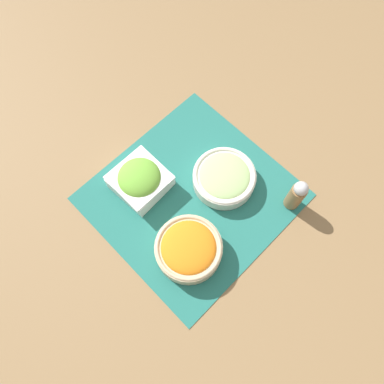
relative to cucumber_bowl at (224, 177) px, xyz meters
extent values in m
plane|color=olive|center=(0.09, -0.03, -0.03)|extent=(3.00, 3.00, 0.00)
cube|color=#236B60|center=(0.09, -0.03, -0.03)|extent=(0.46, 0.44, 0.00)
cylinder|color=silver|center=(0.00, 0.00, -0.01)|extent=(0.16, 0.16, 0.04)
torus|color=silver|center=(0.00, 0.00, 0.01)|extent=(0.16, 0.16, 0.01)
ellipsoid|color=#A8CC7F|center=(0.00, 0.00, 0.01)|extent=(0.13, 0.13, 0.02)
cube|color=white|center=(0.16, -0.14, 0.00)|extent=(0.13, 0.13, 0.05)
cube|color=white|center=(0.16, -0.14, 0.02)|extent=(0.13, 0.13, 0.00)
ellipsoid|color=#6BAD38|center=(0.16, -0.14, 0.02)|extent=(0.11, 0.11, 0.05)
cylinder|color=#C6B28E|center=(0.19, 0.07, 0.00)|extent=(0.16, 0.16, 0.05)
torus|color=#C6B28E|center=(0.19, 0.07, 0.02)|extent=(0.15, 0.15, 0.01)
ellipsoid|color=orange|center=(0.19, 0.07, 0.02)|extent=(0.13, 0.13, 0.03)
cylinder|color=olive|center=(-0.08, 0.16, 0.02)|extent=(0.04, 0.04, 0.09)
sphere|color=#B2B2B7|center=(-0.08, 0.16, 0.07)|extent=(0.03, 0.03, 0.03)
camera|label=1|loc=(0.32, 0.21, 0.86)|focal=35.00mm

